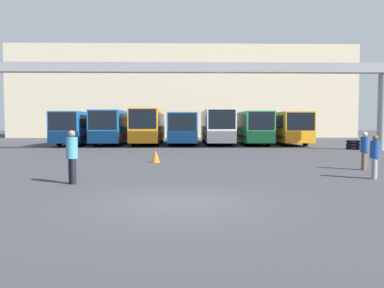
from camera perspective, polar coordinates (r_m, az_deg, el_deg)
ground_plane at (r=9.65m, az=-2.21°, el=-8.98°), size 200.00×200.00×0.00m
building_backdrop at (r=59.20m, az=-1.34°, el=7.59°), size 50.08×12.00×13.24m
overhead_gantry at (r=28.03m, az=-1.54°, el=10.25°), size 30.55×0.80×6.48m
bus_slot_0 at (r=38.48m, az=-16.56°, el=2.64°), size 2.57×11.35×3.08m
bus_slot_1 at (r=37.52m, az=-11.72°, el=2.80°), size 2.63×10.93×3.20m
bus_slot_2 at (r=37.08m, az=-6.62°, el=2.96°), size 2.56×10.97×3.35m
bus_slot_3 at (r=36.53m, az=-1.44°, el=2.68°), size 2.63×10.21×2.99m
bus_slot_4 at (r=37.44m, az=3.69°, el=2.95°), size 2.53×11.76×3.31m
bus_slot_5 at (r=37.21m, az=8.92°, el=2.75°), size 2.46×10.42×3.12m
bus_slot_6 at (r=37.77m, az=13.98°, el=2.65°), size 2.62×10.07×3.06m
pedestrian_far_center at (r=17.95m, az=24.81°, el=-0.80°), size 0.35×0.35×1.66m
pedestrian_mid_right at (r=13.15m, az=-17.81°, el=-1.68°), size 0.37×0.37×1.80m
pedestrian_mid_left at (r=15.19m, az=26.08°, el=-1.61°), size 0.33×0.33×1.61m
traffic_cone at (r=19.60m, az=-5.56°, el=-1.87°), size 0.44×0.44×0.64m
tire_stack at (r=31.90m, az=23.32°, el=-0.11°), size 1.04×1.04×0.72m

